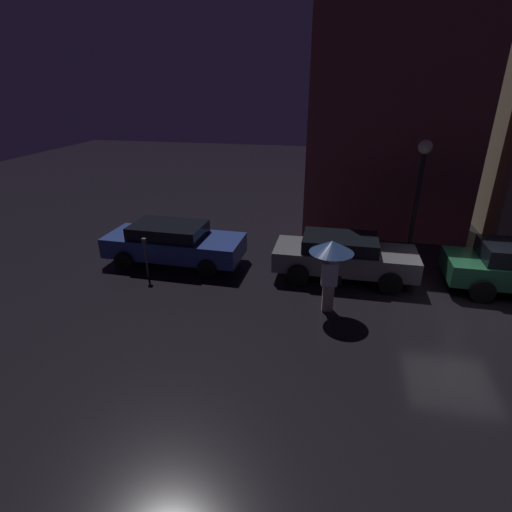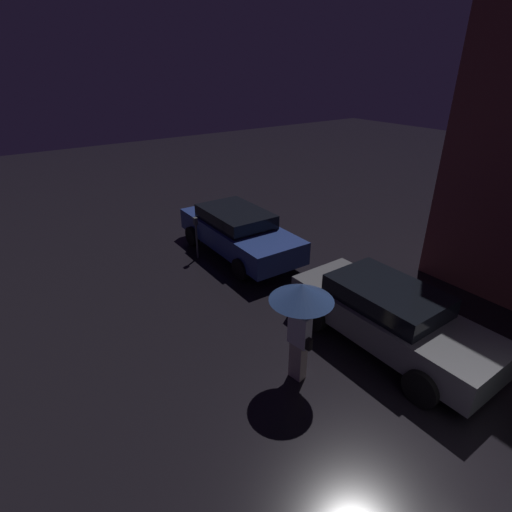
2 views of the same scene
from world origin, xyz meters
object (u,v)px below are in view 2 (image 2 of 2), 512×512
Objects in this scene: parked_car_blue at (238,231)px; parked_car_grey at (390,315)px; pedestrian_with_umbrella at (301,303)px; parking_meter at (196,234)px.

parked_car_blue reaches higher than parked_car_grey.
pedestrian_with_umbrella reaches higher than parking_meter.
parked_car_grey is 2.14× the size of pedestrian_with_umbrella.
parking_meter is (-6.08, -1.26, 0.07)m from parked_car_grey.
pedestrian_with_umbrella reaches higher than parked_car_blue.
parked_car_blue reaches higher than parking_meter.
parked_car_grey is 2.38m from pedestrian_with_umbrella.
parking_meter is (-0.41, -1.24, 0.07)m from parked_car_blue.
parked_car_blue is 1.07× the size of parked_car_grey.
parking_meter is at bearing -168.33° from parked_car_grey.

